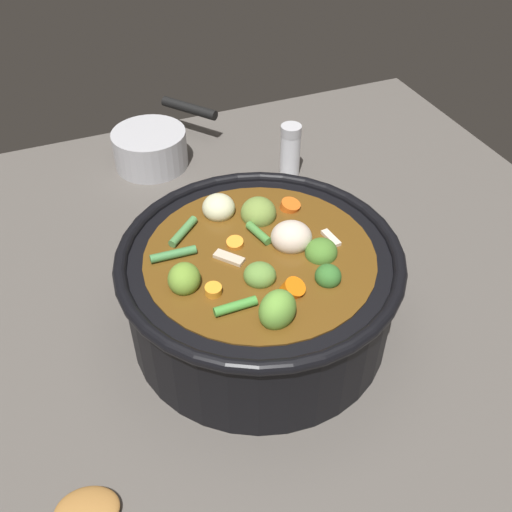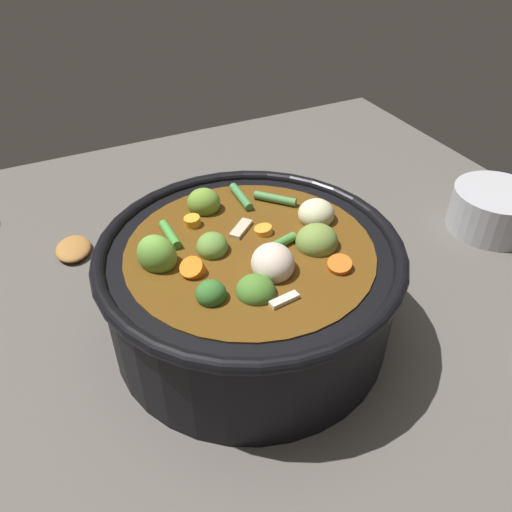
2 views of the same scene
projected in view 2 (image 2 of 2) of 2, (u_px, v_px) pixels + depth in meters
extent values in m
plane|color=#514C47|center=(251.00, 329.00, 0.62)|extent=(1.10, 1.10, 0.00)
cylinder|color=black|center=(250.00, 292.00, 0.58)|extent=(0.31, 0.31, 0.12)
torus|color=black|center=(250.00, 250.00, 0.54)|extent=(0.33, 0.33, 0.02)
cylinder|color=#5C3B13|center=(250.00, 289.00, 0.58)|extent=(0.26, 0.26, 0.11)
ellipsoid|color=#649B39|center=(157.00, 255.00, 0.52)|extent=(0.05, 0.06, 0.04)
ellipsoid|color=#336B2B|center=(211.00, 294.00, 0.48)|extent=(0.03, 0.03, 0.03)
ellipsoid|color=olive|center=(317.00, 242.00, 0.55)|extent=(0.05, 0.05, 0.04)
ellipsoid|color=#497A2B|center=(256.00, 291.00, 0.49)|extent=(0.05, 0.05, 0.03)
ellipsoid|color=olive|center=(204.00, 203.00, 0.60)|extent=(0.05, 0.05, 0.03)
ellipsoid|color=olive|center=(212.00, 246.00, 0.54)|extent=(0.05, 0.05, 0.03)
cylinder|color=orange|center=(193.00, 223.00, 0.58)|extent=(0.02, 0.02, 0.02)
cylinder|color=orange|center=(339.00, 266.00, 0.52)|extent=(0.04, 0.04, 0.02)
cylinder|color=orange|center=(264.00, 231.00, 0.57)|extent=(0.03, 0.03, 0.01)
cylinder|color=orange|center=(193.00, 270.00, 0.51)|extent=(0.04, 0.04, 0.03)
ellipsoid|color=beige|center=(273.00, 263.00, 0.51)|extent=(0.06, 0.06, 0.04)
ellipsoid|color=beige|center=(316.00, 214.00, 0.58)|extent=(0.05, 0.05, 0.03)
cylinder|color=#427F44|center=(241.00, 197.00, 0.62)|extent=(0.01, 0.05, 0.01)
cylinder|color=#4B8546|center=(275.00, 199.00, 0.61)|extent=(0.04, 0.04, 0.01)
cylinder|color=#459037|center=(170.00, 234.00, 0.56)|extent=(0.01, 0.05, 0.01)
cylinder|color=#47843A|center=(280.00, 243.00, 0.54)|extent=(0.04, 0.02, 0.01)
cube|color=beige|center=(241.00, 229.00, 0.57)|extent=(0.03, 0.03, 0.01)
cube|color=beige|center=(284.00, 300.00, 0.48)|extent=(0.03, 0.01, 0.01)
ellipsoid|color=#A06B32|center=(73.00, 249.00, 0.73)|extent=(0.06, 0.07, 0.02)
cylinder|color=#ADADB2|center=(493.00, 210.00, 0.76)|extent=(0.13, 0.13, 0.06)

